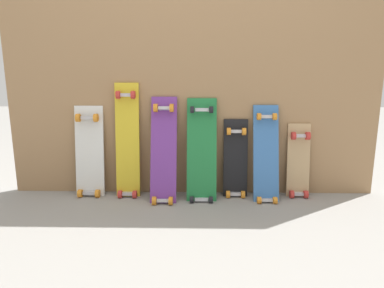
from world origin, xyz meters
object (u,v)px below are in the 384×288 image
Objects in this scene: skateboard_green at (202,155)px; skateboard_black at (235,163)px; skateboard_natural at (298,165)px; skateboard_yellow at (127,145)px; skateboard_blue at (266,158)px; skateboard_white at (89,155)px; skateboard_purple at (164,154)px.

skateboard_black is at bearing 12.30° from skateboard_green.
skateboard_natural is at bearing 4.56° from skateboard_green.
skateboard_yellow is 1.04m from skateboard_blue.
skateboard_natural is (1.58, 0.01, -0.07)m from skateboard_white.
skateboard_purple is at bearing -171.46° from skateboard_black.
skateboard_yellow is 1.12× the size of skateboard_purple.
skateboard_green is 0.27m from skateboard_black.
skateboard_white is at bearing -179.71° from skateboard_natural.
skateboard_black is (0.26, 0.06, -0.07)m from skateboard_green.
skateboard_white is 0.92× the size of skateboard_green.
skateboard_black is 0.85× the size of skateboard_blue.
skateboard_purple is at bearing -175.31° from skateboard_natural.
skateboard_yellow is at bearing -179.53° from skateboard_black.
skateboard_green is at bearing 5.03° from skateboard_purple.
skateboard_blue is 1.24× the size of skateboard_natural.
skateboard_natural is (0.26, 0.06, -0.06)m from skateboard_blue.
skateboard_natural is (1.01, 0.08, -0.10)m from skateboard_purple.
skateboard_yellow reaches higher than skateboard_natural.
skateboard_purple reaches higher than skateboard_natural.
skateboard_yellow is at bearing 174.96° from skateboard_green.
skateboard_white reaches higher than skateboard_black.
skateboard_green is (0.85, -0.05, 0.02)m from skateboard_white.
skateboard_yellow is 1.20× the size of skateboard_blue.
skateboard_white is 1.59m from skateboard_natural.
skateboard_purple is 0.55m from skateboard_black.
skateboard_purple is 1.33× the size of skateboard_natural.
skateboard_white is 1.11m from skateboard_black.
skateboard_black is 0.23m from skateboard_blue.
skateboard_yellow is at bearing -0.21° from skateboard_white.
skateboard_green is at bearing -175.44° from skateboard_natural.
skateboard_purple reaches higher than skateboard_white.
skateboard_yellow is 0.56m from skateboard_green.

